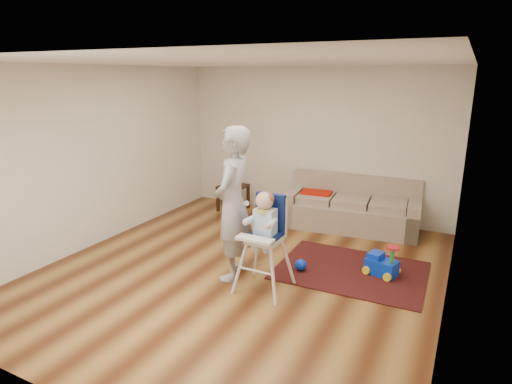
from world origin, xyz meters
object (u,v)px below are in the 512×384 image
at_px(ride_on_toy, 382,259).
at_px(toy_ball, 301,265).
at_px(side_table, 233,197).
at_px(adult, 233,204).
at_px(sofa, 351,204).
at_px(high_chair, 264,243).

xyz_separation_m(ride_on_toy, toy_ball, (-0.99, -0.38, -0.13)).
relative_size(side_table, toy_ball, 3.12).
distance_m(side_table, adult, 2.95).
height_order(sofa, side_table, sofa).
distance_m(sofa, side_table, 2.32).
height_order(side_table, high_chair, high_chair).
xyz_separation_m(ride_on_toy, high_chair, (-1.22, -1.03, 0.37)).
bearing_deg(adult, sofa, 149.73).
bearing_deg(adult, side_table, -160.80).
bearing_deg(toy_ball, high_chair, -109.24).
bearing_deg(side_table, high_chair, -53.41).
bearing_deg(high_chair, ride_on_toy, 40.57).
relative_size(sofa, adult, 1.17).
bearing_deg(ride_on_toy, adult, -137.06).
xyz_separation_m(toy_ball, high_chair, (-0.23, -0.65, 0.51)).
xyz_separation_m(sofa, ride_on_toy, (0.85, -1.60, -0.20)).
xyz_separation_m(sofa, toy_ball, (-0.14, -1.98, -0.34)).
bearing_deg(high_chair, sofa, 82.23).
xyz_separation_m(ride_on_toy, adult, (-1.73, -0.89, 0.75)).
bearing_deg(toy_ball, sofa, 85.86).
xyz_separation_m(toy_ball, adult, (-0.74, -0.51, 0.89)).
bearing_deg(sofa, toy_ball, -99.63).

